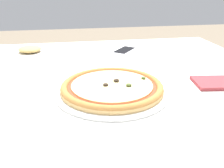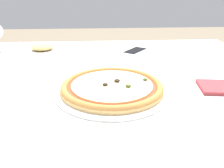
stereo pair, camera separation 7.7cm
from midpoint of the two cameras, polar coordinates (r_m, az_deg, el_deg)
The scene contains 5 objects.
dining_table at distance 0.91m, azimuth -8.28°, elevation -3.33°, with size 1.47×1.19×0.72m.
pizza_plate at distance 0.77m, azimuth -2.84°, elevation -0.95°, with size 0.35×0.35×0.04m.
cell_phone at distance 1.23m, azimuth 1.05°, elevation 7.57°, with size 0.14×0.16×0.01m.
side_plate at distance 1.26m, azimuth -19.91°, elevation 7.07°, with size 0.18×0.18×0.04m.
napkin_folded at distance 0.90m, azimuth 20.61°, elevation 0.22°, with size 0.16×0.13×0.01m.
Camera 1 is at (-0.04, -0.81, 1.05)m, focal length 40.00 mm.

